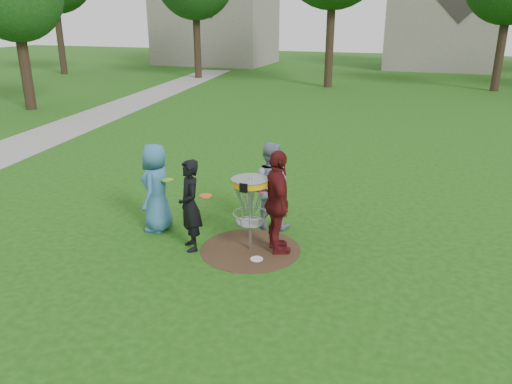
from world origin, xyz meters
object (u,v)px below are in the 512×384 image
(player_blue, at_px, (156,188))
(player_grey, at_px, (269,185))
(player_black, at_px, (190,205))
(player_maroon, at_px, (278,203))
(disc_golf_basket, at_px, (250,196))

(player_blue, distance_m, player_grey, 2.17)
(player_black, relative_size, player_maroon, 0.89)
(player_black, height_order, player_maroon, player_maroon)
(player_black, height_order, disc_golf_basket, player_black)
(player_maroon, xyz_separation_m, disc_golf_basket, (-0.46, -0.10, 0.09))
(player_blue, xyz_separation_m, player_grey, (2.01, 0.84, 0.00))
(player_black, relative_size, disc_golf_basket, 1.20)
(player_grey, bearing_deg, disc_golf_basket, 82.86)
(player_blue, bearing_deg, player_black, 52.16)
(player_blue, relative_size, player_maroon, 0.93)
(disc_golf_basket, bearing_deg, player_blue, 172.42)
(player_grey, relative_size, player_maroon, 0.93)
(player_maroon, height_order, disc_golf_basket, player_maroon)
(player_blue, bearing_deg, disc_golf_basket, 74.05)
(player_blue, relative_size, player_black, 1.04)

